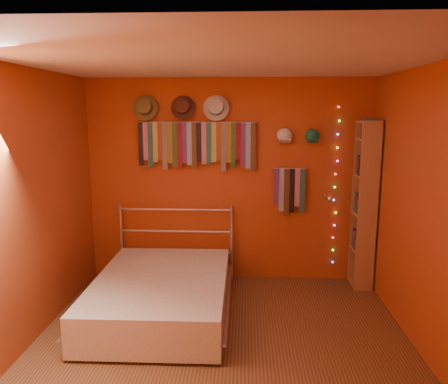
% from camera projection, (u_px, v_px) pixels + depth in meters
% --- Properties ---
extents(ground, '(3.50, 3.50, 0.00)m').
position_uv_depth(ground, '(221.00, 349.00, 3.93)').
color(ground, brown).
rests_on(ground, ground).
extents(back_wall, '(3.50, 0.02, 2.50)m').
position_uv_depth(back_wall, '(229.00, 181.00, 5.41)').
color(back_wall, '#AC451B').
rests_on(back_wall, ground).
extents(right_wall, '(0.02, 3.50, 2.50)m').
position_uv_depth(right_wall, '(432.00, 216.00, 3.61)').
color(right_wall, '#AC451B').
rests_on(right_wall, ground).
extents(left_wall, '(0.02, 3.50, 2.50)m').
position_uv_depth(left_wall, '(20.00, 211.00, 3.78)').
color(left_wall, '#AC451B').
rests_on(left_wall, ground).
extents(ceiling, '(3.50, 3.50, 0.02)m').
position_uv_depth(ceiling, '(221.00, 61.00, 3.46)').
color(ceiling, white).
rests_on(ceiling, back_wall).
extents(tie_rack, '(1.45, 0.03, 0.60)m').
position_uv_depth(tie_rack, '(197.00, 143.00, 5.28)').
color(tie_rack, silver).
rests_on(tie_rack, back_wall).
extents(small_tie_rack, '(0.40, 0.03, 0.59)m').
position_uv_depth(small_tie_rack, '(290.00, 189.00, 5.33)').
color(small_tie_rack, silver).
rests_on(small_tie_rack, back_wall).
extents(fedora_olive, '(0.31, 0.17, 0.31)m').
position_uv_depth(fedora_olive, '(145.00, 107.00, 5.20)').
color(fedora_olive, brown).
rests_on(fedora_olive, back_wall).
extents(fedora_brown, '(0.29, 0.16, 0.29)m').
position_uv_depth(fedora_brown, '(183.00, 107.00, 5.18)').
color(fedora_brown, '#4A261A').
rests_on(fedora_brown, back_wall).
extents(fedora_white, '(0.31, 0.17, 0.30)m').
position_uv_depth(fedora_white, '(216.00, 107.00, 5.16)').
color(fedora_white, beige).
rests_on(fedora_white, back_wall).
extents(cap_white, '(0.18, 0.23, 0.18)m').
position_uv_depth(cap_white, '(284.00, 136.00, 5.22)').
color(cap_white, white).
rests_on(cap_white, back_wall).
extents(cap_green, '(0.17, 0.22, 0.17)m').
position_uv_depth(cap_green, '(312.00, 136.00, 5.21)').
color(cap_green, '#197454').
rests_on(cap_green, back_wall).
extents(fairy_lights, '(0.06, 0.02, 1.95)m').
position_uv_depth(fairy_lights, '(336.00, 187.00, 5.32)').
color(fairy_lights, '#FF3333').
rests_on(fairy_lights, back_wall).
extents(reading_lamp, '(0.07, 0.31, 0.09)m').
position_uv_depth(reading_lamp, '(329.00, 198.00, 5.15)').
color(reading_lamp, silver).
rests_on(reading_lamp, back_wall).
extents(bookshelf, '(0.25, 0.34, 2.00)m').
position_uv_depth(bookshelf, '(368.00, 204.00, 5.16)').
color(bookshelf, '#9D7247').
rests_on(bookshelf, ground).
extents(bed, '(1.45, 1.97, 0.95)m').
position_uv_depth(bed, '(162.00, 294.00, 4.56)').
color(bed, silver).
rests_on(bed, ground).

